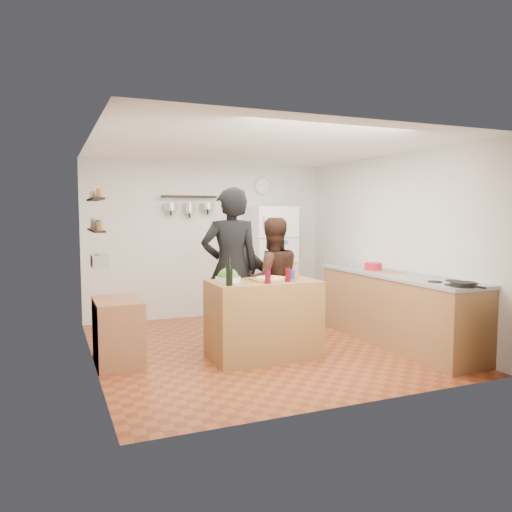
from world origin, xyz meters
name	(u,v)px	position (x,y,z in m)	size (l,w,h in m)	color
room_shell	(248,247)	(0.00, 0.39, 1.25)	(4.20, 4.20, 4.20)	brown
prep_island	(263,319)	(-0.13, -0.44, 0.46)	(1.25, 0.72, 0.91)	olive
pizza_board	(270,280)	(-0.05, -0.46, 0.92)	(0.42, 0.34, 0.02)	olive
pizza	(270,278)	(-0.05, -0.46, 0.94)	(0.34, 0.34, 0.02)	beige
salad_bowl	(228,279)	(-0.55, -0.39, 0.94)	(0.29, 0.29, 0.06)	silver
wine_bottle	(229,275)	(-0.63, -0.66, 1.02)	(0.07, 0.07, 0.23)	black
wine_glass_near	(268,276)	(-0.18, -0.68, 0.99)	(0.07, 0.07, 0.16)	#550719
wine_glass_far	(288,275)	(0.09, -0.64, 0.99)	(0.07, 0.07, 0.16)	#57070D
pepper_mill	(296,271)	(0.32, -0.39, 1.00)	(0.06, 0.06, 0.18)	#A17443
salt_canister	(291,275)	(0.17, -0.56, 0.97)	(0.08, 0.08, 0.12)	navy
person_left	(231,269)	(-0.37, 0.04, 1.00)	(0.73, 0.48, 2.01)	black
person_center	(272,281)	(0.21, 0.06, 0.82)	(0.80, 0.62, 1.64)	black
person_back	(241,283)	(-0.03, 0.54, 0.75)	(0.88, 0.37, 1.50)	#2D2B28
counter_run	(396,309)	(1.70, -0.55, 0.45)	(0.63, 2.63, 0.90)	#9E7042
stove_top	(452,284)	(1.70, -1.50, 0.91)	(0.60, 0.62, 0.02)	white
skillet	(463,284)	(1.60, -1.76, 0.95)	(0.26, 0.26, 0.05)	black
sink	(359,267)	(1.70, 0.30, 0.92)	(0.50, 0.80, 0.03)	silver
cutting_board	(392,273)	(1.70, -0.44, 0.91)	(0.30, 0.40, 0.02)	#986037
red_bowl	(373,266)	(1.65, -0.10, 0.97)	(0.24, 0.24, 0.10)	red
fridge	(271,261)	(0.95, 1.75, 0.90)	(0.70, 0.68, 1.80)	white
wall_clock	(263,186)	(0.95, 2.08, 2.15)	(0.30, 0.30, 0.03)	silver
spice_shelf_lower	(96,230)	(-1.93, 0.20, 1.50)	(0.12, 1.00, 0.03)	black
spice_shelf_upper	(95,199)	(-1.93, 0.20, 1.85)	(0.12, 1.00, 0.03)	black
produce_basket	(100,261)	(-1.90, 0.20, 1.15)	(0.18, 0.35, 0.14)	silver
side_table	(118,331)	(-1.74, -0.02, 0.36)	(0.50, 0.80, 0.73)	#9B6741
pot_rack	(189,197)	(-0.35, 2.00, 1.95)	(0.90, 0.04, 0.04)	black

